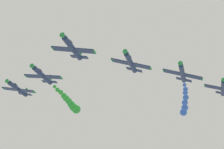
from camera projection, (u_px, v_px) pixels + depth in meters
The scene contains 8 objects.
airplane_lead at pixel (72, 48), 73.25m from camera, with size 9.42×10.35×3.03m.
airplane_left_inner at pixel (131, 62), 80.64m from camera, with size 9.13×10.35×3.54m.
airplane_right_inner at pixel (42, 75), 85.35m from camera, with size 9.50×10.35×2.77m.
smoke_trail_right_inner at pixel (71, 104), 102.81m from camera, with size 2.58×18.56×2.61m.
airplane_left_outer at pixel (182, 73), 84.73m from camera, with size 9.13×10.35×3.55m.
smoke_trail_left_outer at pixel (185, 104), 99.19m from camera, with size 3.24×15.10×4.28m.
airplane_right_outer at pixel (18, 89), 94.71m from camera, with size 9.44×10.35×2.98m.
airplane_trailing at pixel (223, 88), 92.08m from camera, with size 9.20×10.35×3.45m.
Camera 1 is at (-19.75, 75.59, 60.53)m, focal length 58.58 mm.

